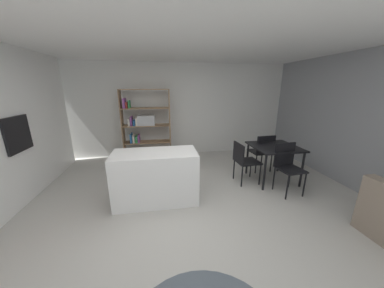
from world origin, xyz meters
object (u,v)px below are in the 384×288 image
at_px(dining_chair_far, 263,150).
at_px(dining_chair_near, 287,163).
at_px(open_bookshelf, 143,126).
at_px(built_in_oven, 17,134).
at_px(dining_table, 274,150).
at_px(kitchen_island, 156,177).
at_px(dining_chair_island_side, 243,159).

bearing_deg(dining_chair_far, dining_chair_near, 85.57).
relative_size(open_bookshelf, dining_chair_far, 2.13).
height_order(built_in_oven, dining_table, built_in_oven).
relative_size(dining_chair_far, dining_chair_near, 0.95).
relative_size(kitchen_island, dining_chair_island_side, 1.64).
height_order(dining_table, dining_chair_island_side, dining_chair_island_side).
bearing_deg(kitchen_island, dining_chair_near, -1.42).
height_order(kitchen_island, dining_chair_near, dining_chair_near).
xyz_separation_m(built_in_oven, dining_chair_island_side, (3.93, 0.03, -0.68)).
bearing_deg(built_in_oven, dining_chair_island_side, 0.37).
distance_m(built_in_oven, dining_chair_far, 4.68).
xyz_separation_m(built_in_oven, dining_chair_near, (4.59, -0.44, -0.64)).
distance_m(built_in_oven, dining_table, 4.63).
bearing_deg(dining_chair_island_side, dining_chair_near, -128.66).
xyz_separation_m(dining_table, dining_chair_far, (0.01, 0.47, -0.14)).
bearing_deg(dining_chair_far, kitchen_island, 16.22).
distance_m(dining_chair_far, dining_chair_island_side, 0.83).
xyz_separation_m(open_bookshelf, dining_chair_near, (2.76, -2.24, -0.37)).
bearing_deg(built_in_oven, open_bookshelf, 44.61).
bearing_deg(dining_chair_far, dining_table, 85.74).
xyz_separation_m(open_bookshelf, dining_table, (2.77, -1.77, -0.26)).
xyz_separation_m(kitchen_island, dining_chair_near, (2.42, -0.06, 0.11)).
bearing_deg(dining_table, built_in_oven, -179.61).
height_order(kitchen_island, dining_chair_far, kitchen_island).
xyz_separation_m(built_in_oven, open_bookshelf, (1.83, 1.80, -0.27)).
distance_m(dining_chair_far, dining_chair_near, 0.94).
bearing_deg(built_in_oven, kitchen_island, -9.85).
height_order(open_bookshelf, dining_chair_island_side, open_bookshelf).
bearing_deg(kitchen_island, dining_chair_island_side, 12.87).
relative_size(built_in_oven, kitchen_island, 0.41).
bearing_deg(dining_chair_island_side, dining_chair_far, -58.79).
relative_size(built_in_oven, dining_table, 0.64).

